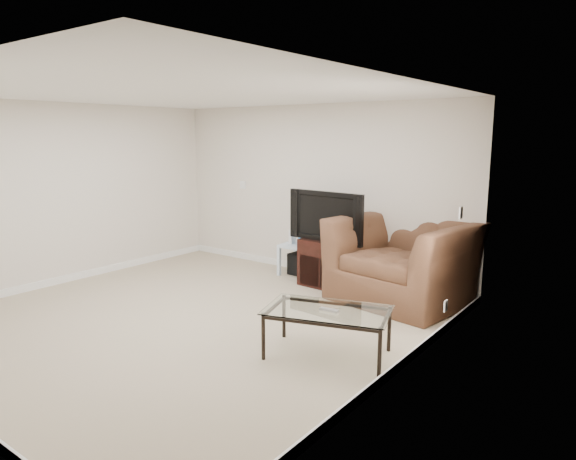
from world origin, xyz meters
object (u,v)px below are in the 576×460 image
Objects in this scene: tv_stand at (331,263)px; recliner at (404,247)px; side_table at (299,259)px; coffee_table at (327,333)px; subwoofer at (302,264)px; television at (331,216)px.

recliner is at bearing 3.51° from tv_stand.
tv_stand is 0.73m from side_table.
recliner reaches higher than tv_stand.
coffee_table is (1.20, -1.96, -0.10)m from tv_stand.
recliner reaches higher than subwoofer.
coffee_table is at bearing -49.67° from subwoofer.
coffee_table is (1.20, -1.92, -0.76)m from television.
recliner is 2.02m from coffee_table.
tv_stand is 0.71× the size of television.
television reaches higher than tv_stand.
subwoofer is (-0.66, 0.23, -0.16)m from tv_stand.
tv_stand is 1.60× the size of side_table.
subwoofer is at bearing 164.07° from tv_stand.
subwoofer is at bearing 130.33° from coffee_table.
tv_stand is at bearing -17.18° from side_table.
recliner is (1.75, -0.21, 0.46)m from side_table.
tv_stand is 0.66m from television.
television is 2.39m from coffee_table.
television reaches higher than coffee_table.
television is 3.47× the size of subwoofer.
tv_stand is 0.72m from subwoofer.
side_table is at bearing 166.33° from tv_stand.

